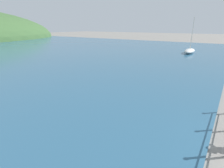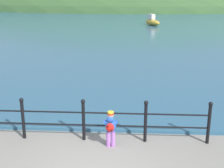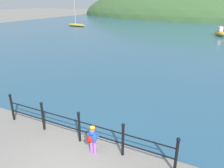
{
  "view_description": "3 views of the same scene",
  "coord_description": "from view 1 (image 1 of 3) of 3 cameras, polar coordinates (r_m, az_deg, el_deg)",
  "views": [
    {
      "loc": [
        -6.03,
        1.9,
        3.82
      ],
      "look_at": [
        0.96,
        6.71,
        1.0
      ],
      "focal_mm": 28.0,
      "sensor_mm": 36.0,
      "label": 1
    },
    {
      "loc": [
        0.82,
        -6.4,
        4.06
      ],
      "look_at": [
        0.2,
        3.95,
        0.91
      ],
      "focal_mm": 50.0,
      "sensor_mm": 36.0,
      "label": 2
    },
    {
      "loc": [
        3.61,
        -3.98,
        4.85
      ],
      "look_at": [
        -0.85,
        4.93,
        0.98
      ],
      "focal_mm": 35.0,
      "sensor_mm": 36.0,
      "label": 3
    }
  ],
  "objects": [
    {
      "name": "boat_twin_mast",
      "position": [
        28.12,
        24.02,
        9.89
      ],
      "size": [
        3.98,
        1.37,
        4.96
      ],
      "color": "silver",
      "rests_on": "water"
    }
  ]
}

